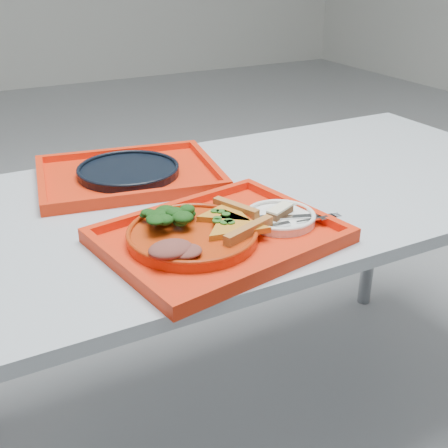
{
  "coord_description": "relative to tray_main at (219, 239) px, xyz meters",
  "views": [
    {
      "loc": [
        -0.67,
        -1.1,
        1.28
      ],
      "look_at": [
        -0.19,
        -0.2,
        0.78
      ],
      "focal_mm": 45.0,
      "sensor_mm": 36.0,
      "label": 1
    }
  ],
  "objects": [
    {
      "name": "knife",
      "position": [
        0.14,
        -0.01,
        0.02
      ],
      "size": [
        0.18,
        0.08,
        0.01
      ],
      "primitive_type": "cube",
      "rotation": [
        0.0,
        0.0,
        -0.36
      ],
      "color": "silver",
      "rests_on": "side_plate"
    },
    {
      "name": "navy_plate",
      "position": [
        -0.05,
        0.42,
        0.01
      ],
      "size": [
        0.26,
        0.26,
        0.02
      ],
      "primitive_type": "cylinder",
      "color": "black",
      "rests_on": "tray_far"
    },
    {
      "name": "tray_far",
      "position": [
        -0.05,
        0.42,
        0.0
      ],
      "size": [
        0.5,
        0.42,
        0.01
      ],
      "primitive_type": "cube",
      "rotation": [
        0.0,
        0.0,
        -0.17
      ],
      "color": "red",
      "rests_on": "table"
    },
    {
      "name": "fork",
      "position": [
        0.15,
        -0.05,
        0.02
      ],
      "size": [
        0.19,
        0.04,
        0.01
      ],
      "primitive_type": "cube",
      "rotation": [
        0.0,
        0.0,
        -0.1
      ],
      "color": "silver",
      "rests_on": "side_plate"
    },
    {
      "name": "side_plate",
      "position": [
        0.14,
        0.0,
        0.01
      ],
      "size": [
        0.15,
        0.15,
        0.01
      ],
      "primitive_type": "cylinder",
      "color": "white",
      "rests_on": "tray_main"
    },
    {
      "name": "pizza_slice_b",
      "position": [
        0.04,
        0.04,
        0.03
      ],
      "size": [
        0.16,
        0.15,
        0.02
      ],
      "primitive_type": null,
      "rotation": [
        0.0,
        0.0,
        3.52
      ],
      "color": "gold",
      "rests_on": "dinner_plate"
    },
    {
      "name": "ground",
      "position": [
        0.21,
        0.21,
        -0.76
      ],
      "size": [
        10.0,
        10.0,
        0.0
      ],
      "primitive_type": "plane",
      "color": "gray",
      "rests_on": "ground"
    },
    {
      "name": "dessert_bar",
      "position": [
        0.15,
        0.0,
        0.03
      ],
      "size": [
        0.07,
        0.05,
        0.02
      ],
      "rotation": [
        0.0,
        0.0,
        0.44
      ],
      "color": "#4A2F18",
      "rests_on": "side_plate"
    },
    {
      "name": "dinner_plate",
      "position": [
        -0.05,
        0.01,
        0.02
      ],
      "size": [
        0.26,
        0.26,
        0.02
      ],
      "primitive_type": "cylinder",
      "color": "#AE2F0B",
      "rests_on": "tray_main"
    },
    {
      "name": "pizza_slice_a",
      "position": [
        0.03,
        -0.02,
        0.03
      ],
      "size": [
        0.17,
        0.18,
        0.02
      ],
      "primitive_type": null,
      "rotation": [
        0.0,
        0.0,
        1.91
      ],
      "color": "gold",
      "rests_on": "dinner_plate"
    },
    {
      "name": "salad_heap",
      "position": [
        -0.08,
        0.07,
        0.05
      ],
      "size": [
        0.1,
        0.09,
        0.05
      ],
      "primitive_type": "ellipsoid",
      "color": "black",
      "rests_on": "dinner_plate"
    },
    {
      "name": "tray_main",
      "position": [
        0.0,
        0.0,
        0.0
      ],
      "size": [
        0.5,
        0.42,
        0.01
      ],
      "primitive_type": "cube",
      "rotation": [
        0.0,
        0.0,
        0.17
      ],
      "color": "red",
      "rests_on": "table"
    },
    {
      "name": "meat_portion",
      "position": [
        -0.13,
        -0.06,
        0.04
      ],
      "size": [
        0.08,
        0.07,
        0.03
      ],
      "primitive_type": "ellipsoid",
      "color": "brown",
      "rests_on": "dinner_plate"
    },
    {
      "name": "table",
      "position": [
        0.21,
        0.21,
        -0.08
      ],
      "size": [
        1.6,
        0.8,
        0.75
      ],
      "color": "#ABB3BF",
      "rests_on": "ground"
    }
  ]
}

